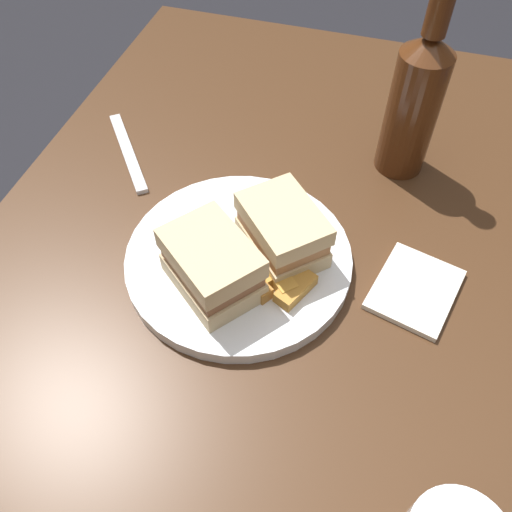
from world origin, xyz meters
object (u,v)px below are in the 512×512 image
at_px(sandwich_half_right, 281,230).
at_px(napkin, 415,289).
at_px(fork, 128,152).
at_px(cider_bottle, 415,101).
at_px(sandwich_half_left, 212,265).
at_px(plate, 239,259).

relative_size(sandwich_half_right, napkin, 1.18).
bearing_deg(fork, cider_bottle, -114.73).
height_order(sandwich_half_left, cider_bottle, cider_bottle).
bearing_deg(plate, fork, -123.94).
relative_size(cider_bottle, fork, 1.54).
bearing_deg(cider_bottle, fork, -76.59).
xyz_separation_m(sandwich_half_right, cider_bottle, (-0.22, 0.12, 0.06)).
height_order(sandwich_half_right, napkin, sandwich_half_right).
bearing_deg(sandwich_half_right, napkin, 88.38).
bearing_deg(napkin, sandwich_half_left, -72.99).
distance_m(plate, cider_bottle, 0.31).
height_order(sandwich_half_left, napkin, sandwich_half_left).
distance_m(cider_bottle, napkin, 0.25).
xyz_separation_m(plate, napkin, (-0.02, 0.21, -0.00)).
bearing_deg(sandwich_half_left, napkin, 107.01).
relative_size(napkin, fork, 0.61).
distance_m(plate, fork, 0.27).
bearing_deg(cider_bottle, plate, -34.61).
xyz_separation_m(sandwich_half_right, fork, (-0.12, -0.27, -0.05)).
distance_m(sandwich_half_right, fork, 0.30).
height_order(cider_bottle, napkin, cider_bottle).
height_order(plate, napkin, plate).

